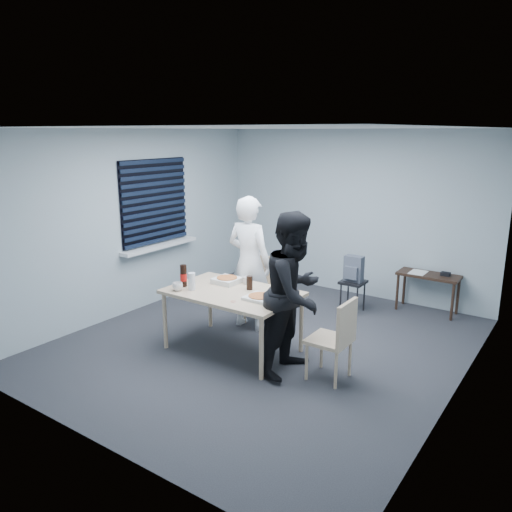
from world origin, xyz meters
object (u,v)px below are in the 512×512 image
Objects in this scene: mug_a at (178,287)px; mug_b at (246,280)px; chair_right at (337,335)px; person_white at (249,263)px; side_table at (428,279)px; backpack at (353,269)px; person_black at (295,294)px; dining_table at (232,296)px; stool at (353,288)px; chair_far at (266,285)px; soda_bottle at (184,276)px.

mug_a is 1.23× the size of mug_b.
chair_right is 1.80m from person_white.
backpack is (-0.90, -0.62, 0.15)m from side_table.
person_black is 2.09m from backpack.
backpack is (0.64, 2.03, -0.04)m from dining_table.
mug_b is at bearing -111.52° from stool.
person_white is at bearing -133.04° from side_table.
person_white is (-1.62, 0.70, 0.37)m from chair_right.
backpack is at bearing 6.42° from person_black.
person_white and person_black have the same top height.
person_black reaches higher than mug_a.
person_white is 17.70× the size of mug_b.
chair_far is 1.87m from chair_right.
dining_table is at bearing -99.62° from backpack.
dining_table is at bearing -107.33° from stool.
backpack reaches higher than stool.
person_white reaches higher than chair_far.
person_black is at bearing 146.32° from person_white.
mug_b is at bearing -103.85° from backpack.
mug_a is at bearing -147.42° from dining_table.
chair_right reaches higher than side_table.
chair_far is at bearing -137.46° from side_table.
backpack reaches higher than dining_table.
mug_a reaches higher than mug_b.
chair_far is 0.49m from person_white.
person_black reaches higher than side_table.
backpack is at bearing -124.59° from person_white.
person_white is 2.06× the size of side_table.
person_black reaches higher than chair_far.
mug_b is (-0.90, 0.37, -0.10)m from person_black.
person_white is at bearing 75.45° from mug_a.
chair_right is 0.50× the size of person_black.
chair_far reaches higher than dining_table.
person_black is at bearing 12.41° from mug_a.
chair_far is 1.03× the size of side_table.
soda_bottle is at bearing -162.96° from dining_table.
stool is at bearing 6.39° from person_black.
side_table is 1.09m from stool.
soda_bottle is at bearing -111.33° from backpack.
mug_a is (-0.54, -0.35, 0.11)m from dining_table.
mug_b is (0.18, -0.71, 0.27)m from chair_far.
soda_bottle is (-0.33, -0.90, -0.02)m from person_white.
side_table is (0.66, 2.68, -0.39)m from person_black.
mug_a is at bearing -126.67° from mug_b.
dining_table is 1.77× the size of side_table.
backpack is at bearing -145.42° from side_table.
person_white is 2.66m from side_table.
chair_far is 0.50× the size of person_black.
chair_right is at bearing -62.63° from backpack.
stool is at bearing 109.47° from chair_right.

